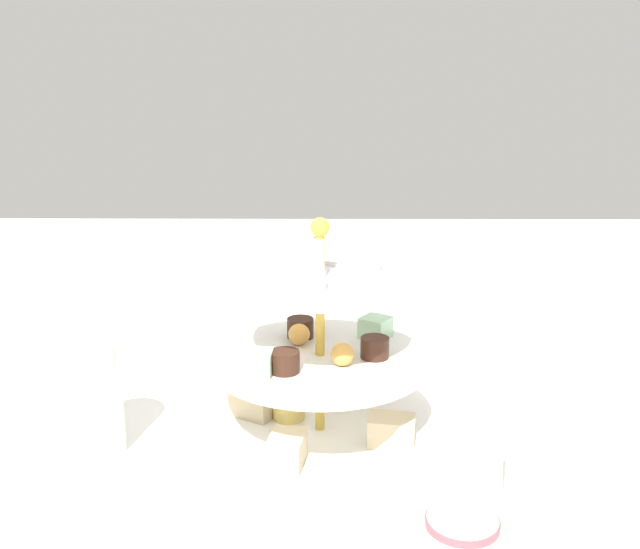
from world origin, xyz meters
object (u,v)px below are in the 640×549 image
object	(u,v)px
teacup_with_saucer	(461,547)
butter_knife_left	(261,344)
water_glass_short_left	(542,465)
water_glass_tall_right	(89,398)
tiered_serving_stand	(319,375)

from	to	relation	value
teacup_with_saucer	butter_knife_left	bearing A→B (deg)	-68.21
water_glass_short_left	water_glass_tall_right	bearing A→B (deg)	-12.27
tiered_serving_stand	butter_knife_left	world-z (taller)	tiered_serving_stand
tiered_serving_stand	butter_knife_left	xyz separation A→B (m)	(0.09, -0.28, -0.07)
water_glass_tall_right	water_glass_short_left	bearing A→B (deg)	167.73
tiered_serving_stand	butter_knife_left	distance (m)	0.30
water_glass_tall_right	water_glass_short_left	distance (m)	0.45
tiered_serving_stand	water_glass_tall_right	bearing A→B (deg)	7.82
water_glass_short_left	butter_knife_left	xyz separation A→B (m)	(0.29, -0.41, -0.04)
butter_knife_left	tiered_serving_stand	bearing A→B (deg)	80.18
water_glass_short_left	butter_knife_left	world-z (taller)	water_glass_short_left
teacup_with_saucer	water_glass_tall_right	bearing A→B (deg)	-28.79
water_glass_tall_right	teacup_with_saucer	distance (m)	0.40
water_glass_tall_right	butter_knife_left	size ratio (longest dim) A/B	0.72
water_glass_tall_right	butter_knife_left	bearing A→B (deg)	-115.96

